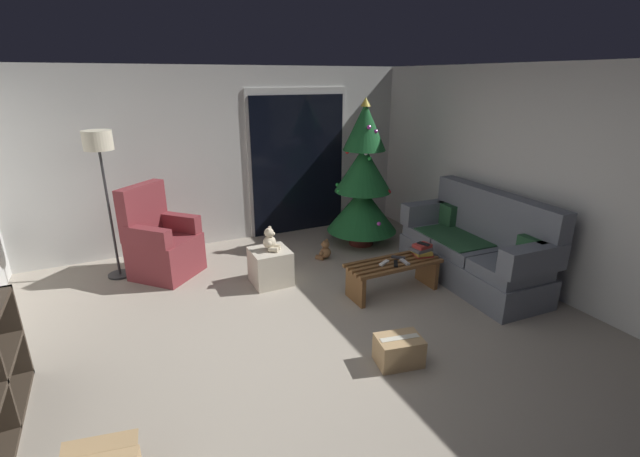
{
  "coord_description": "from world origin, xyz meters",
  "views": [
    {
      "loc": [
        -1.45,
        -3.14,
        2.35
      ],
      "look_at": [
        0.4,
        0.7,
        0.85
      ],
      "focal_mm": 24.32,
      "sensor_mm": 36.0,
      "label": 1
    }
  ],
  "objects_px": {
    "couch": "(475,249)",
    "remote_white": "(384,263)",
    "remote_silver": "(405,262)",
    "ottoman": "(270,266)",
    "book_stack": "(422,250)",
    "armchair": "(161,244)",
    "remote_graphite": "(398,257)",
    "floor_lamp": "(100,155)",
    "cardboard_box_taped_mid_floor": "(399,350)",
    "remote_black": "(396,264)",
    "coffee_table": "(393,272)",
    "teddy_bear_cream": "(270,241)",
    "cell_phone": "(424,244)",
    "christmas_tree": "(363,183)",
    "teddy_bear_chestnut_by_tree": "(325,251)"
  },
  "relations": [
    {
      "from": "remote_white",
      "to": "book_stack",
      "type": "height_order",
      "value": "book_stack"
    },
    {
      "from": "coffee_table",
      "to": "floor_lamp",
      "type": "relative_size",
      "value": 0.62
    },
    {
      "from": "couch",
      "to": "teddy_bear_cream",
      "type": "xyz_separation_m",
      "value": [
        -2.25,
        0.97,
        0.14
      ]
    },
    {
      "from": "coffee_table",
      "to": "cell_phone",
      "type": "bearing_deg",
      "value": -0.05
    },
    {
      "from": "remote_white",
      "to": "cardboard_box_taped_mid_floor",
      "type": "relative_size",
      "value": 0.36
    },
    {
      "from": "remote_silver",
      "to": "book_stack",
      "type": "height_order",
      "value": "book_stack"
    },
    {
      "from": "remote_graphite",
      "to": "floor_lamp",
      "type": "height_order",
      "value": "floor_lamp"
    },
    {
      "from": "remote_white",
      "to": "ottoman",
      "type": "bearing_deg",
      "value": 24.2
    },
    {
      "from": "cell_phone",
      "to": "christmas_tree",
      "type": "xyz_separation_m",
      "value": [
        0.06,
        1.48,
        0.39
      ]
    },
    {
      "from": "christmas_tree",
      "to": "cardboard_box_taped_mid_floor",
      "type": "relative_size",
      "value": 4.87
    },
    {
      "from": "remote_white",
      "to": "book_stack",
      "type": "distance_m",
      "value": 0.53
    },
    {
      "from": "cell_phone",
      "to": "armchair",
      "type": "height_order",
      "value": "armchair"
    },
    {
      "from": "book_stack",
      "to": "armchair",
      "type": "distance_m",
      "value": 3.16
    },
    {
      "from": "book_stack",
      "to": "remote_white",
      "type": "bearing_deg",
      "value": -179.06
    },
    {
      "from": "cell_phone",
      "to": "floor_lamp",
      "type": "distance_m",
      "value": 3.83
    },
    {
      "from": "coffee_table",
      "to": "couch",
      "type": "bearing_deg",
      "value": -7.22
    },
    {
      "from": "coffee_table",
      "to": "armchair",
      "type": "height_order",
      "value": "armchair"
    },
    {
      "from": "floor_lamp",
      "to": "teddy_bear_chestnut_by_tree",
      "type": "bearing_deg",
      "value": -14.43
    },
    {
      "from": "remote_graphite",
      "to": "coffee_table",
      "type": "bearing_deg",
      "value": 163.12
    },
    {
      "from": "teddy_bear_chestnut_by_tree",
      "to": "cardboard_box_taped_mid_floor",
      "type": "xyz_separation_m",
      "value": [
        -0.43,
        -2.31,
        0.0
      ]
    },
    {
      "from": "coffee_table",
      "to": "remote_white",
      "type": "bearing_deg",
      "value": -179.75
    },
    {
      "from": "couch",
      "to": "christmas_tree",
      "type": "bearing_deg",
      "value": 110.71
    },
    {
      "from": "coffee_table",
      "to": "teddy_bear_chestnut_by_tree",
      "type": "xyz_separation_m",
      "value": [
        -0.27,
        1.2,
        -0.14
      ]
    },
    {
      "from": "remote_silver",
      "to": "ottoman",
      "type": "relative_size",
      "value": 0.35
    },
    {
      "from": "remote_graphite",
      "to": "cardboard_box_taped_mid_floor",
      "type": "distance_m",
      "value": 1.44
    },
    {
      "from": "remote_white",
      "to": "remote_silver",
      "type": "relative_size",
      "value": 1.0
    },
    {
      "from": "cell_phone",
      "to": "ottoman",
      "type": "bearing_deg",
      "value": 131.2
    },
    {
      "from": "couch",
      "to": "book_stack",
      "type": "distance_m",
      "value": 0.71
    },
    {
      "from": "cardboard_box_taped_mid_floor",
      "to": "armchair",
      "type": "bearing_deg",
      "value": 119.89
    },
    {
      "from": "couch",
      "to": "remote_white",
      "type": "xyz_separation_m",
      "value": [
        -1.21,
        0.14,
        -0.01
      ]
    },
    {
      "from": "cardboard_box_taped_mid_floor",
      "to": "floor_lamp",
      "type": "bearing_deg",
      "value": 125.43
    },
    {
      "from": "remote_white",
      "to": "remote_black",
      "type": "bearing_deg",
      "value": -151.56
    },
    {
      "from": "remote_silver",
      "to": "floor_lamp",
      "type": "height_order",
      "value": "floor_lamp"
    },
    {
      "from": "couch",
      "to": "coffee_table",
      "type": "height_order",
      "value": "couch"
    },
    {
      "from": "cell_phone",
      "to": "christmas_tree",
      "type": "bearing_deg",
      "value": 66.8
    },
    {
      "from": "remote_black",
      "to": "cell_phone",
      "type": "relative_size",
      "value": 1.08
    },
    {
      "from": "remote_silver",
      "to": "remote_white",
      "type": "bearing_deg",
      "value": -13.74
    },
    {
      "from": "remote_silver",
      "to": "floor_lamp",
      "type": "xyz_separation_m",
      "value": [
        -2.9,
        1.93,
        1.11
      ]
    },
    {
      "from": "cell_phone",
      "to": "armchair",
      "type": "bearing_deg",
      "value": 127.68
    },
    {
      "from": "remote_white",
      "to": "floor_lamp",
      "type": "height_order",
      "value": "floor_lamp"
    },
    {
      "from": "remote_silver",
      "to": "cardboard_box_taped_mid_floor",
      "type": "distance_m",
      "value": 1.33
    },
    {
      "from": "cell_phone",
      "to": "teddy_bear_chestnut_by_tree",
      "type": "distance_m",
      "value": 1.44
    },
    {
      "from": "remote_white",
      "to": "ottoman",
      "type": "height_order",
      "value": "ottoman"
    },
    {
      "from": "floor_lamp",
      "to": "teddy_bear_chestnut_by_tree",
      "type": "distance_m",
      "value": 2.96
    },
    {
      "from": "remote_black",
      "to": "remote_silver",
      "type": "xyz_separation_m",
      "value": [
        0.12,
        -0.01,
        0.0
      ]
    },
    {
      "from": "coffee_table",
      "to": "armchair",
      "type": "bearing_deg",
      "value": 144.1
    },
    {
      "from": "book_stack",
      "to": "christmas_tree",
      "type": "relative_size",
      "value": 0.13
    },
    {
      "from": "teddy_bear_cream",
      "to": "cardboard_box_taped_mid_floor",
      "type": "bearing_deg",
      "value": -76.65
    },
    {
      "from": "couch",
      "to": "remote_black",
      "type": "relative_size",
      "value": 12.67
    },
    {
      "from": "christmas_tree",
      "to": "cardboard_box_taped_mid_floor",
      "type": "xyz_separation_m",
      "value": [
        -1.17,
        -2.59,
        -0.8
      ]
    }
  ]
}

